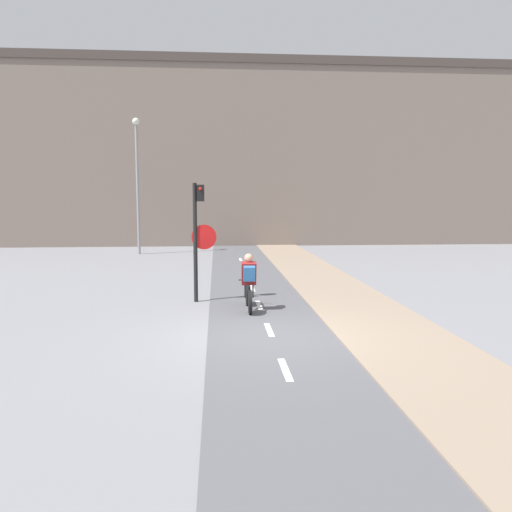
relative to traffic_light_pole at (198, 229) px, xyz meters
name	(u,v)px	position (x,y,z in m)	size (l,w,h in m)	color
ground_plane	(272,337)	(1.58, -3.68, -1.99)	(120.00, 120.00, 0.00)	gray
bike_lane	(272,337)	(1.58, -3.67, -1.98)	(2.59, 60.00, 0.02)	#56565B
sidewalk_strip	(392,333)	(4.08, -3.68, -1.96)	(2.40, 60.00, 0.05)	gray
building_row_background	(233,155)	(1.58, 18.85, 3.59)	(60.00, 5.20, 11.14)	slate
traffic_light_pole	(198,229)	(0.00, 0.00, 0.00)	(0.67, 0.25, 3.21)	black
street_lamp_far	(137,172)	(-3.46, 12.27, 2.17)	(0.36, 0.36, 6.81)	gray
cyclist_near	(249,283)	(1.28, -1.22, -1.29)	(0.46, 1.63, 1.44)	black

